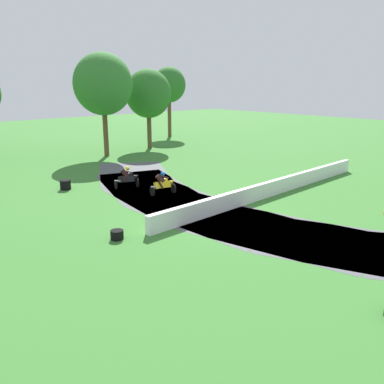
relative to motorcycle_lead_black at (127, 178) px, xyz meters
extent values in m
plane|color=#38752D|center=(0.15, -7.54, -0.65)|extent=(120.00, 120.00, 0.00)
cube|color=#515156|center=(2.71, 3.36, -0.65)|extent=(8.36, 9.74, 0.01)
cube|color=#515156|center=(1.21, -0.10, -0.65)|extent=(7.33, 9.53, 0.01)
cube|color=#515156|center=(0.35, -3.77, -0.65)|extent=(6.06, 9.01, 0.01)
cube|color=#515156|center=(0.16, -7.53, -0.65)|extent=(5.27, 8.60, 0.01)
cube|color=#515156|center=(0.65, -11.27, -0.65)|extent=(6.65, 9.28, 0.01)
cube|color=#515156|center=(1.81, -14.86, -0.65)|extent=(7.82, 9.66, 0.01)
cube|color=white|center=(5.56, -7.32, -0.20)|extent=(19.17, 1.07, 0.90)
cylinder|color=black|center=(0.56, -0.29, -0.36)|extent=(0.33, 0.71, 0.72)
cylinder|color=black|center=(-0.76, 0.19, -0.36)|extent=(0.33, 0.71, 0.72)
cube|color=black|center=(-0.08, 0.01, -0.06)|extent=(1.06, 0.68, 0.45)
ellipsoid|color=black|center=(0.11, 0.01, 0.19)|extent=(0.52, 0.46, 0.30)
cone|color=black|center=(0.57, -0.19, 0.05)|extent=(0.46, 0.47, 0.47)
cylinder|color=#B2B2B7|center=(-0.69, 0.09, -0.12)|extent=(0.42, 0.24, 0.17)
cube|color=#331919|center=(-0.12, 0.12, 0.31)|extent=(0.54, 0.50, 0.62)
sphere|color=yellow|center=(0.11, 0.11, 0.58)|extent=(0.26, 0.26, 0.26)
cylinder|color=#331919|center=(0.20, 0.20, 0.29)|extent=(0.43, 0.25, 0.24)
cylinder|color=#331919|center=(0.08, -0.13, 0.37)|extent=(0.43, 0.25, 0.24)
cylinder|color=#331919|center=(-0.18, 0.24, -0.09)|extent=(0.26, 0.26, 0.42)
cylinder|color=#331919|center=(-0.30, -0.09, 0.00)|extent=(0.26, 0.26, 0.42)
cylinder|color=black|center=(1.39, -2.94, -0.36)|extent=(0.26, 0.76, 0.76)
cylinder|color=black|center=(0.03, -2.62, -0.36)|extent=(0.26, 0.76, 0.76)
cube|color=yellow|center=(0.73, -2.69, -0.08)|extent=(1.06, 0.61, 0.47)
ellipsoid|color=yellow|center=(0.92, -2.65, 0.17)|extent=(0.51, 0.43, 0.32)
cone|color=yellow|center=(1.40, -2.81, 0.03)|extent=(0.44, 0.45, 0.48)
cylinder|color=#B2B2B7|center=(0.11, -2.69, -0.12)|extent=(0.42, 0.22, 0.18)
cube|color=#331919|center=(0.68, -2.55, 0.28)|extent=(0.53, 0.48, 0.63)
sphere|color=#1E7FE0|center=(0.91, -2.52, 0.55)|extent=(0.26, 0.26, 0.26)
cylinder|color=#331919|center=(0.99, -2.44, 0.25)|extent=(0.43, 0.24, 0.24)
cylinder|color=#331919|center=(0.92, -2.78, 0.36)|extent=(0.43, 0.24, 0.24)
cylinder|color=#331919|center=(0.60, -2.48, -0.12)|extent=(0.26, 0.26, 0.42)
cylinder|color=#331919|center=(0.52, -2.81, 0.00)|extent=(0.26, 0.26, 0.42)
cylinder|color=black|center=(-3.17, 2.26, -0.55)|extent=(0.67, 0.67, 0.20)
cylinder|color=black|center=(-3.17, 2.26, -0.35)|extent=(0.67, 0.67, 0.20)
cylinder|color=black|center=(-3.17, 2.26, -0.15)|extent=(0.67, 0.67, 0.20)
cylinder|color=black|center=(-5.23, -7.16, -0.55)|extent=(0.57, 0.57, 0.20)
cylinder|color=black|center=(-5.23, -7.16, -0.35)|extent=(0.57, 0.57, 0.20)
cylinder|color=brown|center=(17.85, 17.83, 1.62)|extent=(0.44, 0.44, 4.55)
ellipsoid|color=#2D6B28|center=(17.85, 17.83, 5.60)|extent=(4.00, 4.00, 4.20)
cylinder|color=brown|center=(10.57, 12.06, 1.12)|extent=(0.44, 0.44, 3.53)
ellipsoid|color=#2D6B28|center=(10.57, 12.06, 4.81)|extent=(4.54, 4.54, 4.76)
cylinder|color=brown|center=(4.96, 11.04, 1.45)|extent=(0.44, 0.44, 4.20)
ellipsoid|color=#33752D|center=(4.96, 11.04, 5.75)|extent=(5.16, 5.16, 5.42)
camera|label=1|loc=(-13.73, -21.47, 5.92)|focal=37.80mm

